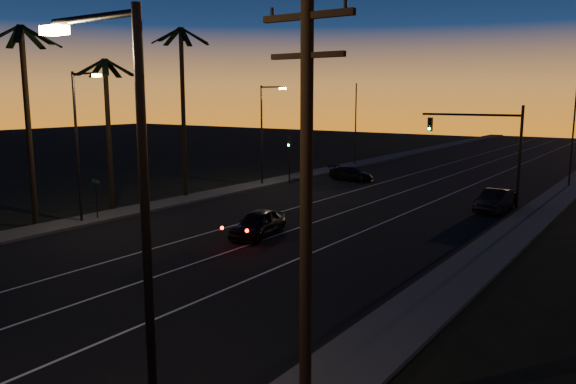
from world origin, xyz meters
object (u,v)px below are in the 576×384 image
Objects in this scene: utility_pole at (306,200)px; cross_car at (351,174)px; lead_car at (258,224)px; signal_mast at (485,137)px; right_car at (495,201)px.

cross_car is at bearing 116.82° from utility_pole.
signal_mast is at bearing 66.19° from lead_car.
signal_mast is 1.56× the size of cross_car.
utility_pole reaches higher than cross_car.
utility_pole is at bearing -63.18° from cross_car.
utility_pole is 2.23× the size of right_car.
lead_car is at bearing -74.82° from cross_car.
utility_pole is at bearing -48.76° from lead_car.
utility_pole is at bearing -83.83° from right_car.
signal_mast reaches higher than right_car.
cross_car is (-14.55, 6.92, -0.10)m from right_car.
right_car is 0.98× the size of cross_car.
lead_car is 22.06m from cross_car.
utility_pole reaches higher than right_car.
lead_car is at bearing 131.24° from utility_pole.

